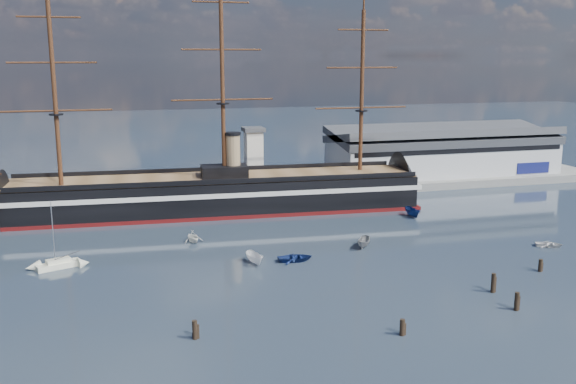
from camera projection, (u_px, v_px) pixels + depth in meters
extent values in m
plane|color=#233143|center=(276.00, 232.00, 125.51)|extent=(600.00, 600.00, 0.00)
cube|color=slate|center=(278.00, 192.00, 162.05)|extent=(180.00, 18.00, 2.00)
cube|color=#B7BABC|center=(442.00, 155.00, 177.05)|extent=(62.00, 20.00, 10.00)
cube|color=#3F4247|center=(443.00, 135.00, 175.88)|extent=(63.00, 21.00, 2.00)
cube|color=silver|center=(254.00, 160.00, 155.50)|extent=(4.00, 4.00, 14.00)
cube|color=#3F4247|center=(253.00, 129.00, 153.94)|extent=(5.00, 5.00, 1.00)
cube|color=black|center=(216.00, 194.00, 141.25)|extent=(88.86, 21.71, 7.00)
cube|color=silver|center=(216.00, 189.00, 141.00)|extent=(90.87, 22.08, 1.00)
cube|color=#510E0E|center=(216.00, 210.00, 142.01)|extent=(90.87, 22.04, 0.90)
cone|color=black|center=(408.00, 184.00, 153.61)|extent=(12.00, 16.36, 15.68)
cube|color=brown|center=(215.00, 178.00, 140.51)|extent=(88.77, 20.44, 0.40)
cube|color=black|center=(224.00, 171.00, 140.74)|extent=(10.37, 6.64, 2.50)
cylinder|color=#9E845E|center=(233.00, 155.00, 140.54)|extent=(3.20, 3.20, 9.00)
cylinder|color=#381E0F|center=(54.00, 92.00, 128.05)|extent=(0.90, 0.90, 38.00)
cylinder|color=#381E0F|center=(222.00, 80.00, 136.62)|extent=(0.90, 0.90, 42.00)
cylinder|color=#381E0F|center=(362.00, 92.00, 145.70)|extent=(0.90, 0.90, 36.00)
cube|color=#EDEECD|center=(59.00, 265.00, 104.17)|extent=(7.26, 4.45, 0.93)
cube|color=#EDEECD|center=(58.00, 261.00, 104.01)|extent=(4.02, 2.75, 0.75)
cylinder|color=#B2B2B7|center=(53.00, 232.00, 102.88)|extent=(0.15, 0.15, 10.26)
imported|color=white|center=(255.00, 264.00, 106.18)|extent=(6.32, 3.23, 2.41)
imported|color=navy|center=(295.00, 261.00, 107.78)|extent=(1.63, 3.73, 1.71)
imported|color=gray|center=(364.00, 248.00, 115.16)|extent=(6.05, 5.00, 2.33)
imported|color=white|center=(193.00, 242.00, 118.66)|extent=(7.18, 4.53, 2.44)
imported|color=silver|center=(549.00, 247.00, 115.80)|extent=(2.44, 3.13, 1.37)
imported|color=navy|center=(413.00, 217.00, 137.17)|extent=(6.35, 2.43, 2.53)
cylinder|color=black|center=(195.00, 339.00, 78.12)|extent=(0.64, 0.64, 3.11)
cylinder|color=black|center=(402.00, 335.00, 79.16)|extent=(0.64, 0.64, 2.80)
cylinder|color=black|center=(493.00, 292.00, 93.49)|extent=(0.64, 0.64, 3.62)
cylinder|color=black|center=(540.00, 271.00, 102.57)|extent=(0.64, 0.64, 2.75)
cylinder|color=black|center=(516.00, 310.00, 86.93)|extent=(0.64, 0.64, 3.26)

